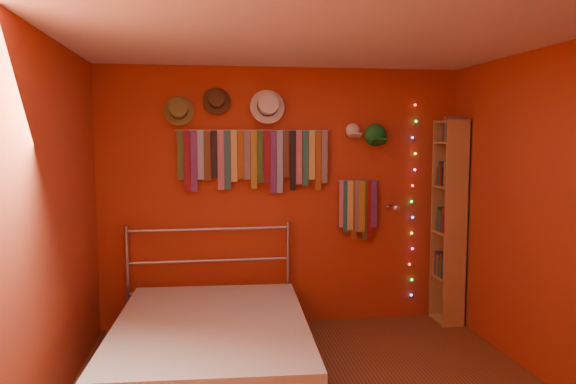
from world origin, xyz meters
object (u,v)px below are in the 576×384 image
tie_rack (255,157)px  reading_lamp (395,208)px  bed (211,347)px  bookshelf (453,221)px

tie_rack → reading_lamp: tie_rack is taller
reading_lamp → bed: (-1.77, -0.92, -0.93)m
bed → bookshelf: bearing=24.7°
tie_rack → bookshelf: size_ratio=0.72×
reading_lamp → bed: 2.20m
reading_lamp → bookshelf: bearing=2.8°
reading_lamp → bookshelf: size_ratio=0.16×
tie_rack → bed: tie_rack is taller
reading_lamp → bookshelf: 0.63m
tie_rack → bookshelf: bookshelf is taller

